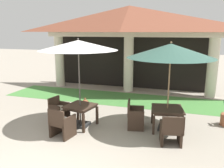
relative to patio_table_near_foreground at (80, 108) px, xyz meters
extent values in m
cylinder|color=beige|center=(-3.58, 4.97, 0.77)|extent=(0.49, 0.49, 2.76)
cylinder|color=beige|center=(0.39, 4.97, 0.77)|extent=(0.49, 0.49, 2.76)
cylinder|color=beige|center=(4.35, 4.97, 0.77)|extent=(0.49, 0.49, 2.76)
cube|color=beige|center=(0.39, 4.97, 2.27)|extent=(8.73, 0.70, 0.24)
pyramid|color=brown|center=(0.39, 4.97, 3.01)|extent=(9.13, 2.50, 1.25)
cube|color=black|center=(0.39, 5.87, 0.77)|extent=(8.53, 0.16, 2.76)
cube|color=#47843D|center=(0.39, 3.42, -0.61)|extent=(10.93, 2.24, 0.01)
cube|color=#38281E|center=(0.00, 0.00, 0.08)|extent=(1.00, 1.00, 0.05)
cube|color=#38281E|center=(0.00, 0.00, 0.03)|extent=(0.92, 0.92, 0.05)
cube|color=#38281E|center=(-0.46, -0.31, -0.31)|extent=(0.08, 0.08, 0.61)
cube|color=#38281E|center=(0.31, -0.46, -0.31)|extent=(0.08, 0.08, 0.61)
cube|color=#38281E|center=(-0.31, 0.46, -0.31)|extent=(0.08, 0.08, 0.61)
cube|color=#38281E|center=(0.46, 0.31, -0.31)|extent=(0.08, 0.08, 0.61)
cube|color=#2D2D2D|center=(0.00, 0.00, -0.57)|extent=(0.51, 0.51, 0.09)
cylinder|color=#4C4742|center=(0.00, 0.00, 0.69)|extent=(0.04, 0.04, 2.60)
cone|color=white|center=(0.00, 0.00, 2.02)|extent=(2.44, 2.44, 0.30)
sphere|color=#4C4742|center=(0.00, 0.00, 2.20)|extent=(0.06, 0.06, 0.06)
cube|color=#38281E|center=(-0.87, 0.17, -0.21)|extent=(0.59, 0.62, 0.07)
cube|color=silver|center=(-0.87, 0.17, -0.15)|extent=(0.54, 0.57, 0.05)
cube|color=#38281E|center=(-1.10, 0.21, 0.02)|extent=(0.16, 0.54, 0.39)
cube|color=#38281E|center=(-0.83, 0.41, -0.30)|extent=(0.50, 0.15, 0.63)
cube|color=#38281E|center=(-0.92, -0.08, -0.30)|extent=(0.50, 0.15, 0.63)
cube|color=#38281E|center=(-0.61, 0.36, -0.43)|extent=(0.07, 0.07, 0.37)
cube|color=#38281E|center=(-0.70, -0.11, -0.43)|extent=(0.07, 0.07, 0.37)
cube|color=#38281E|center=(-1.04, 0.44, -0.43)|extent=(0.07, 0.07, 0.37)
cube|color=#38281E|center=(-1.13, -0.03, -0.43)|extent=(0.07, 0.07, 0.37)
cube|color=#38281E|center=(-0.17, -0.87, -0.19)|extent=(0.66, 0.66, 0.07)
cube|color=silver|center=(-0.17, -0.87, -0.13)|extent=(0.61, 0.61, 0.05)
cube|color=#38281E|center=(-0.22, -1.13, 0.07)|extent=(0.57, 0.16, 0.43)
cube|color=#38281E|center=(-0.42, -0.82, -0.28)|extent=(0.16, 0.56, 0.66)
cube|color=#38281E|center=(0.09, -0.92, -0.28)|extent=(0.16, 0.56, 0.66)
cube|color=#38281E|center=(-0.37, -0.58, -0.42)|extent=(0.07, 0.07, 0.39)
cube|color=#38281E|center=(0.13, -0.67, -0.42)|extent=(0.07, 0.07, 0.39)
cube|color=#38281E|center=(-0.46, -1.08, -0.42)|extent=(0.07, 0.07, 0.39)
cube|color=#38281E|center=(0.03, -1.17, -0.42)|extent=(0.07, 0.07, 0.39)
cube|color=#38281E|center=(2.72, 0.58, 0.07)|extent=(1.10, 1.10, 0.05)
cube|color=#38281E|center=(2.72, 0.58, 0.01)|extent=(1.01, 1.01, 0.07)
cube|color=#38281E|center=(2.37, 0.07, -0.32)|extent=(0.08, 0.08, 0.59)
cube|color=#38281E|center=(3.23, 0.23, -0.32)|extent=(0.08, 0.08, 0.59)
cube|color=#38281E|center=(2.21, 0.93, -0.32)|extent=(0.08, 0.08, 0.59)
cube|color=#38281E|center=(3.07, 1.09, -0.32)|extent=(0.08, 0.08, 0.59)
cube|color=#2D2D2D|center=(2.72, 0.58, -0.57)|extent=(0.51, 0.51, 0.09)
cylinder|color=olive|center=(2.72, 0.58, 0.61)|extent=(0.04, 0.04, 2.44)
cone|color=#33594C|center=(2.72, 0.58, 1.87)|extent=(2.61, 2.61, 0.42)
sphere|color=olive|center=(2.72, 0.58, 2.11)|extent=(0.06, 0.06, 0.06)
cube|color=#38281E|center=(2.90, -0.38, -0.22)|extent=(0.64, 0.66, 0.07)
cube|color=silver|center=(2.90, -0.38, -0.16)|extent=(0.59, 0.61, 0.05)
cube|color=#38281E|center=(2.95, -0.63, 0.04)|extent=(0.55, 0.16, 0.44)
cube|color=#38281E|center=(2.65, -0.42, -0.31)|extent=(0.16, 0.57, 0.60)
cube|color=#38281E|center=(3.15, -0.33, -0.31)|extent=(0.16, 0.57, 0.60)
cube|color=#38281E|center=(2.61, -0.17, -0.43)|extent=(0.07, 0.07, 0.36)
cube|color=#38281E|center=(3.09, -0.08, -0.43)|extent=(0.07, 0.07, 0.36)
cube|color=#38281E|center=(2.70, -0.67, -0.43)|extent=(0.07, 0.07, 0.36)
cube|color=#38281E|center=(3.19, -0.58, -0.43)|extent=(0.07, 0.07, 0.36)
cube|color=#38281E|center=(1.76, 0.40, -0.21)|extent=(0.61, 0.67, 0.07)
cube|color=silver|center=(1.76, 0.40, -0.15)|extent=(0.56, 0.62, 0.05)
cube|color=#38281E|center=(1.53, 0.36, 0.05)|extent=(0.17, 0.59, 0.45)
cube|color=#38281E|center=(1.71, 0.67, -0.28)|extent=(0.51, 0.15, 0.66)
cube|color=#38281E|center=(1.81, 0.13, -0.28)|extent=(0.51, 0.15, 0.66)
cube|color=#38281E|center=(1.93, 0.71, -0.43)|extent=(0.07, 0.07, 0.37)
cube|color=#38281E|center=(2.03, 0.18, -0.43)|extent=(0.07, 0.07, 0.37)
cube|color=#38281E|center=(1.49, 0.62, -0.43)|extent=(0.07, 0.07, 0.37)
cube|color=#38281E|center=(1.59, 0.10, -0.43)|extent=(0.07, 0.07, 0.37)
ellipsoid|color=brown|center=(-0.64, 1.81, -0.45)|extent=(0.30, 0.30, 0.33)
sphere|color=brown|center=(-0.64, 1.81, -0.25)|extent=(0.08, 0.08, 0.08)
camera|label=1|loc=(3.17, -6.58, 2.45)|focal=37.59mm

